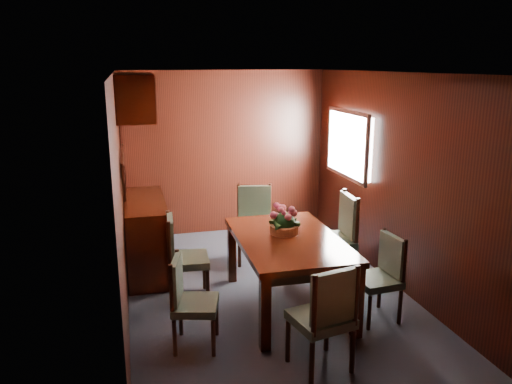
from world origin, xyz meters
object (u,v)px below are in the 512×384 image
object	(u,v)px
chair_left_near	(188,297)
flower_centerpiece	(285,219)
dining_table	(288,247)
sideboard	(146,235)
chair_head	(326,313)
chair_right_near	(382,272)

from	to	relation	value
chair_left_near	flower_centerpiece	bearing A→B (deg)	134.73
dining_table	flower_centerpiece	bearing A→B (deg)	90.28
sideboard	dining_table	size ratio (longest dim) A/B	0.85
dining_table	chair_head	bearing A→B (deg)	-92.40
chair_left_near	chair_head	world-z (taller)	chair_head
sideboard	dining_table	xyz separation A→B (m)	(1.38, -1.34, 0.21)
sideboard	flower_centerpiece	distance (m)	1.90
chair_head	sideboard	bearing A→B (deg)	105.75
chair_head	flower_centerpiece	size ratio (longest dim) A/B	2.99
sideboard	dining_table	world-z (taller)	sideboard
sideboard	dining_table	bearing A→B (deg)	-44.20
dining_table	chair_right_near	bearing A→B (deg)	-28.90
dining_table	flower_centerpiece	size ratio (longest dim) A/B	5.12
chair_right_near	chair_head	distance (m)	1.15
chair_right_near	flower_centerpiece	bearing A→B (deg)	49.75
chair_head	dining_table	bearing A→B (deg)	75.18
flower_centerpiece	dining_table	bearing A→B (deg)	-90.49
dining_table	flower_centerpiece	world-z (taller)	flower_centerpiece
chair_right_near	flower_centerpiece	distance (m)	1.11
dining_table	chair_right_near	xyz separation A→B (m)	(0.83, -0.47, -0.17)
flower_centerpiece	chair_right_near	bearing A→B (deg)	-35.90
chair_left_near	chair_right_near	world-z (taller)	chair_right_near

